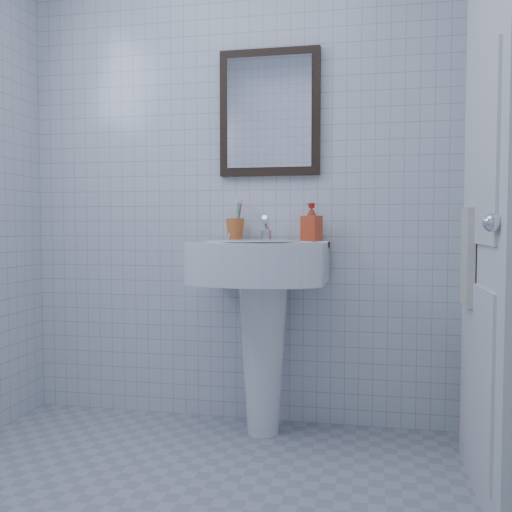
# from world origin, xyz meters

# --- Properties ---
(wall_back) EXTENTS (2.20, 0.02, 2.50)m
(wall_back) POSITION_xyz_m (0.00, 1.20, 1.25)
(wall_back) COLOR silver
(wall_back) RESTS_ON ground
(washbasin) EXTENTS (0.60, 0.44, 0.93)m
(washbasin) POSITION_xyz_m (0.17, 0.99, 0.62)
(washbasin) COLOR white
(washbasin) RESTS_ON ground
(faucet) EXTENTS (0.05, 0.11, 0.12)m
(faucet) POSITION_xyz_m (0.17, 1.10, 0.97)
(faucet) COLOR silver
(faucet) RESTS_ON washbasin
(toothbrush_cup) EXTENTS (0.11, 0.11, 0.11)m
(toothbrush_cup) POSITION_xyz_m (0.01, 1.12, 0.97)
(toothbrush_cup) COLOR #CA6127
(toothbrush_cup) RESTS_ON washbasin
(soap_dispenser) EXTENTS (0.11, 0.11, 0.18)m
(soap_dispenser) POSITION_xyz_m (0.39, 1.11, 1.01)
(soap_dispenser) COLOR red
(soap_dispenser) RESTS_ON washbasin
(wall_mirror) EXTENTS (0.50, 0.04, 0.62)m
(wall_mirror) POSITION_xyz_m (0.17, 1.18, 1.55)
(wall_mirror) COLOR black
(wall_mirror) RESTS_ON wall_back
(bathroom_door) EXTENTS (0.04, 0.80, 2.00)m
(bathroom_door) POSITION_xyz_m (1.08, 0.55, 1.00)
(bathroom_door) COLOR silver
(bathroom_door) RESTS_ON ground
(towel_ring) EXTENTS (0.01, 0.18, 0.18)m
(towel_ring) POSITION_xyz_m (1.06, 0.69, 1.05)
(towel_ring) COLOR silver
(towel_ring) RESTS_ON wall_right
(hand_towel) EXTENTS (0.03, 0.16, 0.38)m
(hand_towel) POSITION_xyz_m (1.04, 0.69, 0.87)
(hand_towel) COLOR beige
(hand_towel) RESTS_ON towel_ring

